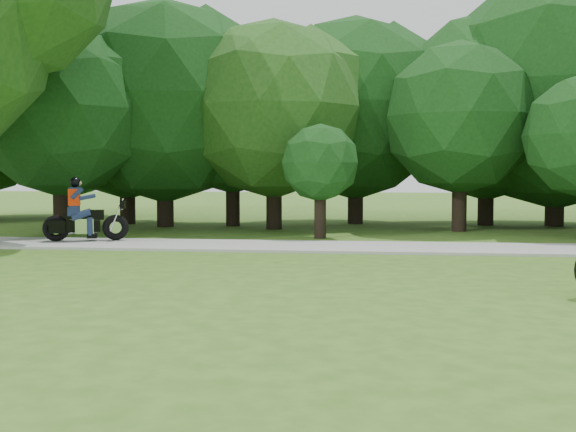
{
  "coord_description": "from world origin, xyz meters",
  "views": [
    {
      "loc": [
        -0.49,
        -7.83,
        1.7
      ],
      "look_at": [
        -2.01,
        4.29,
        0.94
      ],
      "focal_mm": 45.0,
      "sensor_mm": 36.0,
      "label": 1
    }
  ],
  "objects": [
    {
      "name": "ground",
      "position": [
        0.0,
        0.0,
        0.0
      ],
      "size": [
        100.0,
        100.0,
        0.0
      ],
      "primitive_type": "plane",
      "color": "#35601B",
      "rests_on": "ground"
    },
    {
      "name": "walkway",
      "position": [
        0.0,
        8.0,
        0.03
      ],
      "size": [
        60.0,
        2.2,
        0.06
      ],
      "primitive_type": "cube",
      "color": "gray",
      "rests_on": "ground"
    },
    {
      "name": "tree_line",
      "position": [
        -0.17,
        14.73,
        3.65
      ],
      "size": [
        38.23,
        11.84,
        7.87
      ],
      "color": "black",
      "rests_on": "ground"
    },
    {
      "name": "touring_motorcycle",
      "position": [
        -7.43,
        8.3,
        0.61
      ],
      "size": [
        1.91,
        1.05,
        1.5
      ],
      "rotation": [
        0.0,
        0.0,
        0.34
      ],
      "color": "black",
      "rests_on": "walkway"
    }
  ]
}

